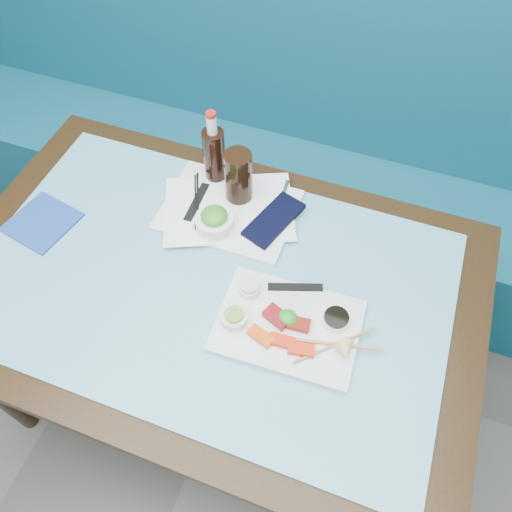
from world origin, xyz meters
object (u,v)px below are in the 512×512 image
(dining_table, at_px, (212,298))
(booth_bench, at_px, (297,168))
(seaweed_bowl, at_px, (215,222))
(cola_glass, at_px, (238,176))
(blue_napkin, at_px, (42,222))
(sashimi_plate, at_px, (288,326))
(serving_tray, at_px, (229,210))
(cola_bottle_body, at_px, (215,157))

(dining_table, bearing_deg, booth_bench, 90.00)
(dining_table, bearing_deg, seaweed_bowl, 107.37)
(cola_glass, bearing_deg, blue_napkin, -150.65)
(booth_bench, bearing_deg, dining_table, -90.00)
(sashimi_plate, bearing_deg, dining_table, 163.24)
(sashimi_plate, bearing_deg, booth_bench, 102.15)
(serving_tray, xyz_separation_m, cola_glass, (0.01, 0.05, 0.09))
(blue_napkin, bearing_deg, cola_glass, 29.35)
(serving_tray, distance_m, blue_napkin, 0.53)
(seaweed_bowl, bearing_deg, dining_table, -72.63)
(booth_bench, distance_m, sashimi_plate, 1.01)
(blue_napkin, bearing_deg, booth_bench, 58.00)
(blue_napkin, bearing_deg, dining_table, -1.44)
(dining_table, relative_size, blue_napkin, 8.37)
(cola_bottle_body, bearing_deg, blue_napkin, -140.44)
(serving_tray, height_order, cola_bottle_body, cola_bottle_body)
(booth_bench, bearing_deg, cola_bottle_body, -103.71)
(serving_tray, height_order, seaweed_bowl, seaweed_bowl)
(sashimi_plate, height_order, cola_glass, cola_glass)
(cola_glass, bearing_deg, seaweed_bowl, -98.75)
(seaweed_bowl, xyz_separation_m, cola_bottle_body, (-0.07, 0.18, 0.05))
(dining_table, distance_m, cola_bottle_body, 0.40)
(booth_bench, relative_size, dining_table, 2.14)
(serving_tray, bearing_deg, blue_napkin, -155.78)
(cola_bottle_body, bearing_deg, booth_bench, 76.29)
(booth_bench, xyz_separation_m, cola_glass, (-0.03, -0.55, 0.48))
(booth_bench, relative_size, serving_tray, 8.15)
(booth_bench, bearing_deg, serving_tray, -93.69)
(serving_tray, bearing_deg, sashimi_plate, -47.50)
(dining_table, distance_m, serving_tray, 0.25)
(dining_table, xyz_separation_m, seaweed_bowl, (-0.05, 0.16, 0.13))
(cola_bottle_body, height_order, blue_napkin, cola_bottle_body)
(booth_bench, relative_size, cola_bottle_body, 16.74)
(seaweed_bowl, bearing_deg, cola_bottle_body, 111.92)
(dining_table, height_order, serving_tray, serving_tray)
(seaweed_bowl, bearing_deg, serving_tray, 82.41)
(dining_table, height_order, cola_bottle_body, cola_bottle_body)
(cola_glass, bearing_deg, cola_bottle_body, 151.00)
(serving_tray, xyz_separation_m, blue_napkin, (-0.48, -0.22, -0.00))
(serving_tray, bearing_deg, dining_table, -80.86)
(serving_tray, bearing_deg, booth_bench, 85.88)
(seaweed_bowl, height_order, blue_napkin, seaweed_bowl)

